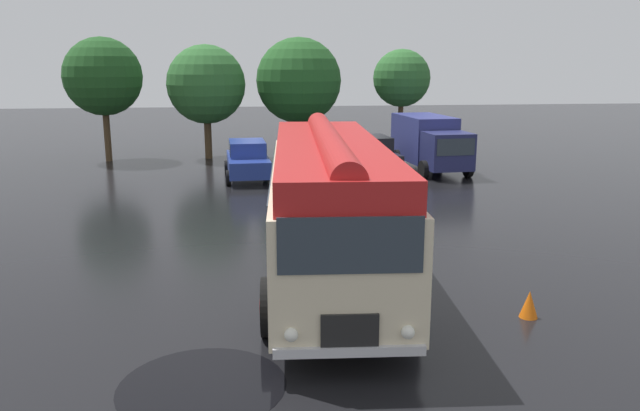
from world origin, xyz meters
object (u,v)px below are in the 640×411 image
object	(u,v)px
car_mid_left	(308,157)
box_van	(429,141)
vintage_bus	(328,199)
car_near_left	(248,160)
traffic_cone	(529,304)
car_mid_right	(372,154)

from	to	relation	value
car_mid_left	box_van	world-z (taller)	box_van
vintage_bus	car_mid_left	world-z (taller)	vintage_bus
car_near_left	traffic_cone	xyz separation A→B (m)	(5.29, -15.97, -0.57)
traffic_cone	vintage_bus	bearing A→B (deg)	142.07
box_van	traffic_cone	world-z (taller)	box_van
car_near_left	car_mid_left	size ratio (longest dim) A/B	0.99
vintage_bus	car_near_left	distance (m)	13.30
box_van	car_mid_left	bearing A→B (deg)	-172.69
car_near_left	box_van	world-z (taller)	box_van
car_mid_left	car_mid_right	world-z (taller)	same
vintage_bus	car_near_left	xyz separation A→B (m)	(-1.67, 13.15, -1.05)
vintage_bus	car_mid_right	xyz separation A→B (m)	(4.04, 14.24, -1.05)
vintage_bus	traffic_cone	xyz separation A→B (m)	(3.61, -2.82, -1.62)
car_near_left	vintage_bus	bearing A→B (deg)	-82.76
car_near_left	car_mid_right	size ratio (longest dim) A/B	0.99
vintage_bus	car_mid_right	size ratio (longest dim) A/B	2.39
car_mid_left	traffic_cone	distance (m)	16.75
car_mid_right	box_van	size ratio (longest dim) A/B	0.73
traffic_cone	car_near_left	bearing A→B (deg)	108.32
car_mid_left	box_van	xyz separation A→B (m)	(5.80, 0.74, 0.52)
car_mid_right	box_van	xyz separation A→B (m)	(2.77, 0.23, 0.52)
traffic_cone	car_mid_left	bearing A→B (deg)	98.96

